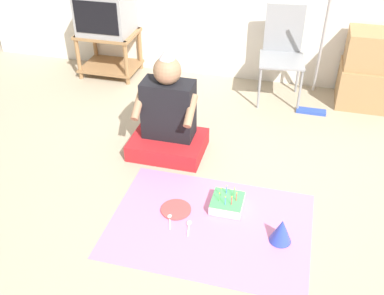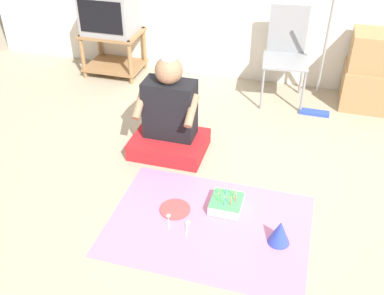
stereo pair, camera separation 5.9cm
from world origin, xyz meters
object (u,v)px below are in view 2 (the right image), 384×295
object	(u,v)px
folding_chair	(286,49)
cardboard_box_stack	(374,73)
tv	(110,12)
paper_plate	(175,209)
birthday_cake	(226,204)
party_hat_blue	(280,232)
dust_mop	(320,78)
person_seated	(169,119)

from	to	relation	value
folding_chair	cardboard_box_stack	size ratio (longest dim) A/B	1.23
tv	paper_plate	size ratio (longest dim) A/B	2.44
birthday_cake	party_hat_blue	world-z (taller)	party_hat_blue
folding_chair	birthday_cake	bearing A→B (deg)	-95.39
party_hat_blue	paper_plate	distance (m)	0.76
paper_plate	dust_mop	bearing A→B (deg)	63.93
folding_chair	dust_mop	world-z (taller)	dust_mop
tv	person_seated	xyz separation A→B (m)	(1.07, -1.29, -0.39)
tv	cardboard_box_stack	distance (m)	2.73
cardboard_box_stack	birthday_cake	size ratio (longest dim) A/B	3.28
folding_chair	birthday_cake	size ratio (longest dim) A/B	4.03
folding_chair	dust_mop	xyz separation A→B (m)	(0.36, -0.15, -0.18)
folding_chair	paper_plate	world-z (taller)	folding_chair
tv	person_seated	bearing A→B (deg)	-50.28
tv	cardboard_box_stack	size ratio (longest dim) A/B	0.72
cardboard_box_stack	tv	bearing A→B (deg)	179.65
dust_mop	person_seated	xyz separation A→B (m)	(-1.14, -1.07, -0.03)
cardboard_box_stack	person_seated	xyz separation A→B (m)	(-1.63, -1.27, -0.05)
tv	paper_plate	bearing A→B (deg)	-56.21
dust_mop	cardboard_box_stack	bearing A→B (deg)	22.56
cardboard_box_stack	person_seated	world-z (taller)	person_seated
folding_chair	party_hat_blue	distance (m)	2.10
dust_mop	folding_chair	bearing A→B (deg)	156.88
cardboard_box_stack	party_hat_blue	distance (m)	2.20
birthday_cake	person_seated	bearing A→B (deg)	135.97
folding_chair	person_seated	size ratio (longest dim) A/B	1.00
paper_plate	party_hat_blue	bearing A→B (deg)	-8.25
tv	party_hat_blue	world-z (taller)	tv
person_seated	tv	bearing A→B (deg)	129.72
cardboard_box_stack	party_hat_blue	bearing A→B (deg)	-106.38
cardboard_box_stack	dust_mop	distance (m)	0.53
cardboard_box_stack	party_hat_blue	size ratio (longest dim) A/B	4.19
tv	party_hat_blue	xyz separation A→B (m)	(2.09, -2.11, -0.60)
person_seated	paper_plate	xyz separation A→B (m)	(0.27, -0.72, -0.29)
dust_mop	party_hat_blue	xyz separation A→B (m)	(-0.13, -1.89, -0.23)
tv	party_hat_blue	distance (m)	3.03
dust_mop	paper_plate	bearing A→B (deg)	-116.07
dust_mop	party_hat_blue	size ratio (longest dim) A/B	6.47
tv	paper_plate	xyz separation A→B (m)	(1.34, -2.01, -0.68)
tv	birthday_cake	distance (m)	2.61
folding_chair	party_hat_blue	world-z (taller)	folding_chair
dust_mop	paper_plate	world-z (taller)	dust_mop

